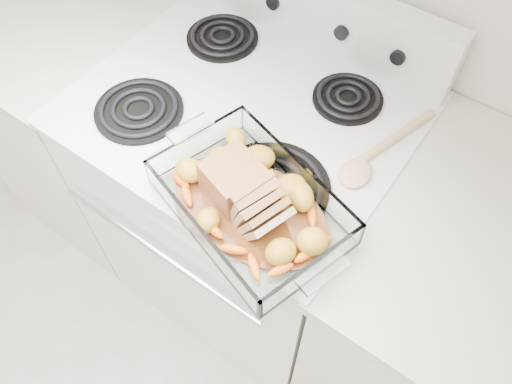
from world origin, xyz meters
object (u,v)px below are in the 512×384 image
Objects in this scene: pork_roast at (239,192)px; counter_left at (98,118)px; electric_range at (247,207)px; baking_dish at (250,207)px; counter_right at (444,330)px.

counter_left is at bearing 163.51° from pork_roast.
electric_range is at bearing 123.65° from pork_roast.
counter_left is 1.02m from baking_dish.
electric_range reaches higher than pork_roast.
counter_right is 2.45× the size of baking_dish.
electric_range is 0.67m from counter_left.
counter_left is 4.78× the size of pork_roast.
electric_range is 5.73× the size of pork_roast.
counter_left is at bearing 180.00° from counter_right.
pork_roast is at bearing -154.90° from counter_right.
counter_left is 1.00× the size of counter_right.
counter_right is at bearing -0.10° from electric_range.
pork_roast reaches higher than counter_left.
counter_left and counter_right have the same top height.
baking_dish is (0.85, -0.24, 0.50)m from counter_left.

